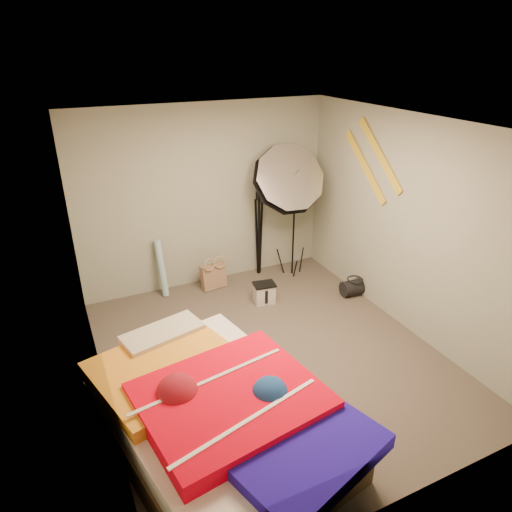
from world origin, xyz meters
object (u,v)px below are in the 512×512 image
wrapping_roll (162,268)px  camera_tripod (259,228)px  tote_bag (213,276)px  duffel_bag (354,288)px  photo_umbrella (287,181)px  bed (216,413)px  camera_case (264,294)px

wrapping_roll → camera_tripod: (1.47, 0.02, 0.34)m
tote_bag → duffel_bag: size_ratio=1.00×
tote_bag → photo_umbrella: photo_umbrella is taller
bed → camera_tripod: 3.27m
tote_bag → duffel_bag: bearing=-39.0°
camera_case → bed: bed is taller
wrapping_roll → photo_umbrella: photo_umbrella is taller
camera_case → photo_umbrella: photo_umbrella is taller
photo_umbrella → wrapping_roll: bearing=170.0°
tote_bag → photo_umbrella: size_ratio=0.17×
duffel_bag → camera_tripod: camera_tripod is taller
camera_case → duffel_bag: (1.21, -0.34, -0.02)m
photo_umbrella → camera_case: bearing=-139.4°
wrapping_roll → camera_tripod: bearing=0.7°
tote_bag → wrapping_roll: wrapping_roll is taller
tote_bag → bed: size_ratio=0.14×
wrapping_roll → duffel_bag: size_ratio=2.21×
camera_case → camera_tripod: (0.31, 0.81, 0.60)m
bed → wrapping_roll: bearing=84.7°
bed → photo_umbrella: photo_umbrella is taller
camera_case → duffel_bag: size_ratio=0.74×
tote_bag → duffel_bag: tote_bag is taller
tote_bag → camera_tripod: bearing=2.4°
wrapping_roll → bed: (-0.25, -2.73, -0.07)m
wrapping_roll → camera_case: wrapping_roll is taller
wrapping_roll → duffel_bag: bearing=-25.6°
camera_tripod → photo_umbrella: bearing=-50.6°
tote_bag → wrapping_roll: size_ratio=0.45×
photo_umbrella → camera_tripod: 0.86m
photo_umbrella → camera_tripod: bearing=129.4°
wrapping_roll → photo_umbrella: 2.07m
bed → camera_tripod: size_ratio=2.02×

